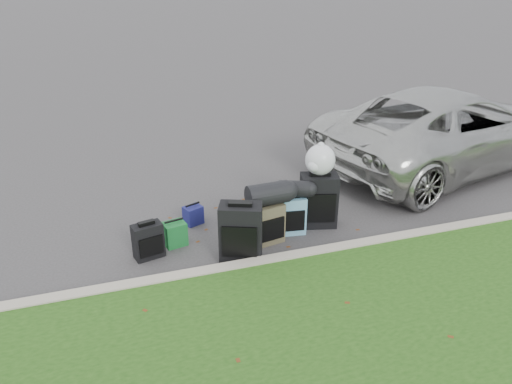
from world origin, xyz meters
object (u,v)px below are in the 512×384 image
object	(u,v)px
suitcase_olive	(268,223)
tote_green	(175,234)
suitcase_large_black_left	(241,232)
tote_navy	(193,215)
suv	(448,128)
suitcase_teal	(291,215)
suitcase_small_black	(148,241)
suitcase_large_black_right	(319,201)

from	to	relation	value
suitcase_olive	tote_green	xyz separation A→B (m)	(-1.28, 0.33, -0.12)
suitcase_large_black_left	suitcase_olive	distance (m)	0.60
tote_green	suitcase_large_black_left	bearing A→B (deg)	-51.72
tote_navy	suitcase_large_black_left	bearing A→B (deg)	-92.65
suv	suitcase_teal	world-z (taller)	suv
suitcase_small_black	tote_navy	size ratio (longest dim) A/B	1.74
suitcase_olive	tote_green	distance (m)	1.33
suitcase_large_black_left	suitcase_olive	xyz separation A→B (m)	(0.50, 0.32, -0.11)
tote_green	suitcase_olive	bearing A→B (deg)	-26.70
tote_green	suv	bearing A→B (deg)	1.83
suitcase_large_black_left	suitcase_teal	world-z (taller)	suitcase_large_black_left
suitcase_olive	tote_green	bearing A→B (deg)	154.83
suitcase_large_black_right	tote_green	bearing A→B (deg)	-167.15
suv	suitcase_teal	size ratio (longest dim) A/B	9.53
suitcase_olive	suitcase_teal	world-z (taller)	suitcase_olive
suitcase_olive	tote_navy	xyz separation A→B (m)	(-0.91, 0.87, -0.15)
suv	suitcase_large_black_left	bearing A→B (deg)	99.61
suitcase_large_black_left	suitcase_teal	bearing A→B (deg)	48.61
suitcase_small_black	tote_navy	xyz separation A→B (m)	(0.77, 0.76, -0.11)
suitcase_small_black	suitcase_teal	size ratio (longest dim) A/B	0.86
suitcase_small_black	suitcase_olive	xyz separation A→B (m)	(1.68, -0.11, 0.05)
suitcase_olive	suitcase_large_black_right	distance (m)	0.93
suv	suitcase_large_black_right	bearing A→B (deg)	100.15
suitcase_teal	tote_green	distance (m)	1.72
suitcase_olive	suitcase_large_black_right	bearing A→B (deg)	4.22
suitcase_teal	tote_green	xyz separation A→B (m)	(-1.70, 0.19, -0.12)
suitcase_olive	tote_green	size ratio (longest dim) A/B	1.72
suitcase_large_black_right	tote_navy	distance (m)	1.93
suv	suitcase_teal	bearing A→B (deg)	98.76
suv	tote_green	xyz separation A→B (m)	(-5.58, -1.41, -0.59)
suitcase_small_black	suitcase_teal	xyz separation A→B (m)	(2.10, 0.03, 0.04)
suv	suitcase_large_black_right	world-z (taller)	suv
suitcase_olive	tote_green	world-z (taller)	suitcase_olive
suitcase_olive	suitcase_small_black	bearing A→B (deg)	165.30
suitcase_olive	suitcase_large_black_right	world-z (taller)	suitcase_large_black_right
suv	tote_green	distance (m)	5.79
suv	tote_green	world-z (taller)	suv
suitcase_small_black	suitcase_large_black_right	size ratio (longest dim) A/B	0.60
suitcase_olive	suitcase_large_black_right	size ratio (longest dim) A/B	0.72
tote_navy	tote_green	bearing A→B (deg)	-146.16
suitcase_small_black	suitcase_olive	bearing A→B (deg)	-16.85
suv	tote_navy	bearing A→B (deg)	85.82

